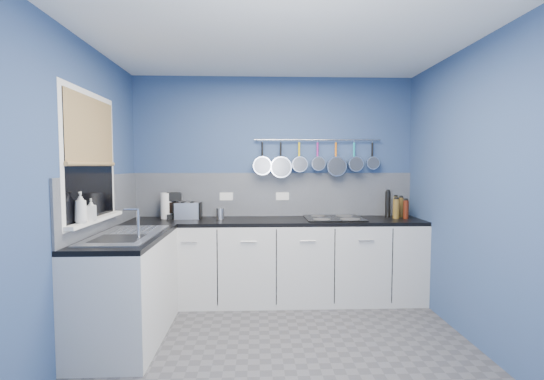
{
  "coord_description": "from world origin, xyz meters",
  "views": [
    {
      "loc": [
        -0.19,
        -2.94,
        1.49
      ],
      "look_at": [
        -0.05,
        0.75,
        1.25
      ],
      "focal_mm": 25.28,
      "sensor_mm": 36.0,
      "label": 1
    }
  ],
  "objects": [
    {
      "name": "cabinet_run_back",
      "position": [
        0.0,
        1.2,
        0.43
      ],
      "size": [
        3.2,
        0.6,
        0.86
      ],
      "primitive_type": "cube",
      "color": "silver",
      "rests_on": "ground"
    },
    {
      "name": "worktop_back",
      "position": [
        0.0,
        1.2,
        0.88
      ],
      "size": [
        3.2,
        0.6,
        0.04
      ],
      "primitive_type": "cube",
      "color": "black",
      "rests_on": "cabinet_run_back"
    },
    {
      "name": "hob",
      "position": [
        0.65,
        1.24,
        0.91
      ],
      "size": [
        0.63,
        0.55,
        0.01
      ],
      "primitive_type": "cube",
      "color": "black",
      "rests_on": "worktop_back"
    },
    {
      "name": "pan_6",
      "position": [
        1.14,
        1.44,
        1.61
      ],
      "size": [
        0.15,
        0.07,
        0.34
      ],
      "primitive_type": null,
      "color": "silver",
      "rests_on": "pot_rail"
    },
    {
      "name": "soap_bottle_b",
      "position": [
        -1.53,
        0.18,
        1.14
      ],
      "size": [
        0.1,
        0.1,
        0.17
      ],
      "primitive_type": "imported",
      "rotation": [
        0.0,
        0.0,
        0.41
      ],
      "color": "white",
      "rests_on": "window_sill"
    },
    {
      "name": "floor",
      "position": [
        0.0,
        0.0,
        -0.01
      ],
      "size": [
        3.2,
        3.0,
        0.02
      ],
      "primitive_type": "cube",
      "color": "#47474C",
      "rests_on": "ground"
    },
    {
      "name": "wall_left",
      "position": [
        -1.61,
        0.0,
        1.25
      ],
      "size": [
        0.02,
        3.0,
        2.5
      ],
      "primitive_type": "cube",
      "color": "navy",
      "rests_on": "ground"
    },
    {
      "name": "pan_0",
      "position": [
        -0.13,
        1.44,
        1.58
      ],
      "size": [
        0.21,
        0.12,
        0.4
      ],
      "primitive_type": null,
      "color": "silver",
      "rests_on": "pot_rail"
    },
    {
      "name": "backsplash_left",
      "position": [
        -1.59,
        0.6,
        1.15
      ],
      "size": [
        0.02,
        1.8,
        0.5
      ],
      "primitive_type": "cube",
      "color": "gray",
      "rests_on": "wall_left"
    },
    {
      "name": "paper_towel",
      "position": [
        -1.2,
        1.3,
        1.04
      ],
      "size": [
        0.13,
        0.13,
        0.28
      ],
      "primitive_type": "cylinder",
      "rotation": [
        0.0,
        0.0,
        -0.02
      ],
      "color": "white",
      "rests_on": "worktop_back"
    },
    {
      "name": "condiment_4",
      "position": [
        1.35,
        1.22,
        1.01
      ],
      "size": [
        0.07,
        0.07,
        0.22
      ],
      "primitive_type": "cylinder",
      "color": "brown",
      "rests_on": "worktop_back"
    },
    {
      "name": "condiment_1",
      "position": [
        1.38,
        1.33,
        1.02
      ],
      "size": [
        0.05,
        0.05,
        0.23
      ],
      "primitive_type": "cylinder",
      "color": "olive",
      "rests_on": "worktop_back"
    },
    {
      "name": "pan_5",
      "position": [
        0.92,
        1.44,
        1.6
      ],
      "size": [
        0.17,
        0.13,
        0.36
      ],
      "primitive_type": null,
      "color": "silver",
      "rests_on": "pot_rail"
    },
    {
      "name": "toaster",
      "position": [
        -0.96,
        1.29,
        0.99
      ],
      "size": [
        0.29,
        0.18,
        0.18
      ],
      "primitive_type": "cube",
      "rotation": [
        0.0,
        0.0,
        0.09
      ],
      "color": "silver",
      "rests_on": "worktop_back"
    },
    {
      "name": "cabinet_run_left",
      "position": [
        -1.3,
        0.3,
        0.43
      ],
      "size": [
        0.6,
        1.2,
        0.86
      ],
      "primitive_type": "cube",
      "color": "silver",
      "rests_on": "ground"
    },
    {
      "name": "ceiling",
      "position": [
        0.0,
        0.0,
        2.51
      ],
      "size": [
        3.2,
        3.0,
        0.02
      ],
      "primitive_type": "cube",
      "color": "white",
      "rests_on": "ground"
    },
    {
      "name": "window_glass",
      "position": [
        -1.57,
        0.3,
        1.55
      ],
      "size": [
        0.01,
        0.9,
        1.0
      ],
      "primitive_type": "cube",
      "color": "black",
      "rests_on": "wall_left"
    },
    {
      "name": "canister",
      "position": [
        -0.6,
        1.25,
        0.96
      ],
      "size": [
        0.11,
        0.11,
        0.12
      ],
      "primitive_type": "cylinder",
      "rotation": [
        0.0,
        0.0,
        -0.34
      ],
      "color": "silver",
      "rests_on": "worktop_back"
    },
    {
      "name": "pan_2",
      "position": [
        0.29,
        1.44,
        1.6
      ],
      "size": [
        0.18,
        0.12,
        0.37
      ],
      "primitive_type": null,
      "color": "silver",
      "rests_on": "pot_rail"
    },
    {
      "name": "pan_1",
      "position": [
        0.08,
        1.44,
        1.56
      ],
      "size": [
        0.24,
        0.11,
        0.43
      ],
      "primitive_type": null,
      "color": "silver",
      "rests_on": "pot_rail"
    },
    {
      "name": "socket_right",
      "position": [
        0.1,
        1.48,
        1.13
      ],
      "size": [
        0.15,
        0.01,
        0.09
      ],
      "primitive_type": "cube",
      "color": "white",
      "rests_on": "backsplash_back"
    },
    {
      "name": "socket_left",
      "position": [
        -0.55,
        1.48,
        1.13
      ],
      "size": [
        0.15,
        0.01,
        0.09
      ],
      "primitive_type": "cube",
      "color": "white",
      "rests_on": "backsplash_back"
    },
    {
      "name": "sink_unit",
      "position": [
        -1.3,
        0.3,
        0.9
      ],
      "size": [
        0.5,
        0.95,
        0.01
      ],
      "primitive_type": "cube",
      "color": "silver",
      "rests_on": "worktop_left"
    },
    {
      "name": "window_sill",
      "position": [
        -1.55,
        0.3,
        1.04
      ],
      "size": [
        0.1,
        0.98,
        0.03
      ],
      "primitive_type": "cube",
      "color": "white",
      "rests_on": "wall_left"
    },
    {
      "name": "wall_right",
      "position": [
        1.61,
        0.0,
        1.25
      ],
      "size": [
        0.02,
        3.0,
        2.5
      ],
      "primitive_type": "cube",
      "color": "navy",
      "rests_on": "ground"
    },
    {
      "name": "worktop_left",
      "position": [
        -1.3,
        0.3,
        0.88
      ],
      "size": [
        0.6,
        1.2,
        0.04
      ],
      "primitive_type": "cube",
      "color": "black",
      "rests_on": "cabinet_run_left"
    },
    {
      "name": "pan_4",
      "position": [
        0.71,
        1.44,
        1.57
      ],
      "size": [
        0.23,
        0.1,
        0.42
      ],
      "primitive_type": null,
      "color": "silver",
      "rests_on": "pot_rail"
    },
    {
      "name": "wall_front",
      "position": [
        0.0,
        -1.51,
        1.25
      ],
      "size": [
        3.2,
        0.02,
        2.5
      ],
      "primitive_type": "cube",
      "color": "navy",
      "rests_on": "ground"
    },
    {
      "name": "pot_rail",
      "position": [
        0.5,
        1.45,
        1.78
      ],
      "size": [
        1.45,
        0.02,
        0.02
      ],
      "primitive_type": "cylinder",
      "rotation": [
        0.0,
        1.57,
        0.0
      ],
      "color": "silver",
      "rests_on": "wall_back"
    },
    {
      "name": "bamboo_blind",
      "position": [
        -1.56,
        0.3,
        1.77
      ],
      "size": [
        0.01,
        0.9,
        0.55
      ],
      "primitive_type": "cube",
      "color": "tan",
      "rests_on": "wall_left"
    },
    {
      "name": "pan_3",
      "position": [
        0.5,
        1.44,
        1.6
      ],
      "size": [
        0.16,
        0.11,
        0.35
      ],
      "primitive_type": null,
      "color": "silver",
      "rests_on": "pot_rail"
    },
    {
      "name": "backsplash_back",
      "position": [
        0.0,
        1.49,
        1.15
      ],
      "size": [
        3.2,
        0.02,
        0.5
      ],
      "primitive_type": "cube",
      "color": "gray",
      "rests_on": "wall_back"
    },
    {
      "name": "condiment_2",
      "position": [
        1.28,
        1.32,
        1.05
      ],
      "size": [
        0.06,
        0.06,
        0.3
      ],
      "primitive_type": "cylinder",
      "color": "black",
      "rests_on": "worktop_back"
    },
    {
      "name": "coffee_maker",
      "position": [
        -1.12,
        1.33,
        1.04
      ],
      "size": [
        0.21,
        0.22,
        0.29
      ],
      "primitive_type": null,
      "rotation": [
        0.0,
        0.0,
        0.32
      ],
      "color": "black",
      "rests_on": "worktop_back"
    },
    {
      "name": "condiment_0",
      "position": [
        1.44,
        1.33,
        1.01
      ],
      "size": [
        0.06,
        0.06,
        0.22
      ],
      "primitive_type": "cylinder",
      "color": "brown",
      "rests_on": "worktop_back"
    },
    {
      "name": "condiment_3",
      "position": [
        1.45,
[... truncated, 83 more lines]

